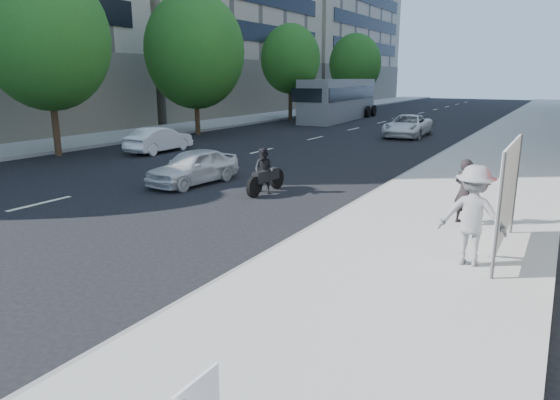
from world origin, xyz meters
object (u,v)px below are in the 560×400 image
Objects in this scene: jogger at (473,215)px; bus at (339,100)px; white_sedan_far at (408,126)px; motorcycle at (265,173)px; white_sedan_near at (194,166)px; pedestrian_woman at (465,191)px; white_sedan_mid at (159,140)px; protest_banner at (508,191)px.

bus is at bearing -66.89° from jogger.
motorcycle is at bearing -90.38° from white_sedan_far.
white_sedan_near is 1.71× the size of motorcycle.
white_sedan_near is 0.74× the size of white_sedan_far.
bus is at bearing -33.16° from pedestrian_woman.
white_sedan_near is 26.73m from bus.
white_sedan_mid is 0.30× the size of bus.
jogger is 2.76m from pedestrian_woman.
white_sedan_near is at bearing -24.99° from jogger.
bus is at bearing 119.00° from protest_banner.
protest_banner is 7.62m from motorcycle.
white_sedan_near is at bearing -99.81° from white_sedan_far.
pedestrian_woman is 0.51× the size of protest_banner.
motorcycle is at bearing -32.52° from jogger.
motorcycle is 27.50m from bus.
motorcycle is (-6.05, 0.87, -0.29)m from pedestrian_woman.
white_sedan_mid reaches higher than white_sedan_near.
jogger is at bearing 130.69° from pedestrian_woman.
motorcycle is (2.82, -0.00, 0.04)m from white_sedan_near.
bus reaches higher than motorcycle.
pedestrian_woman is at bearing -6.68° from motorcycle.
jogger is 0.53× the size of white_sedan_near.
protest_banner reaches higher than white_sedan_mid.
pedestrian_woman is at bearing -0.58° from white_sedan_near.
motorcycle is at bearing 149.48° from white_sedan_mid.
pedestrian_woman is 0.44× the size of white_sedan_near.
white_sedan_mid is 14.85m from white_sedan_far.
pedestrian_woman is at bearing 157.12° from white_sedan_mid.
white_sedan_near is (-9.48, 3.56, -0.49)m from jogger.
motorcycle is (-7.12, 2.61, -0.76)m from protest_banner.
protest_banner is at bearing 153.09° from white_sedan_mid.
protest_banner is 0.25× the size of bus.
bus reaches higher than white_sedan_far.
jogger reaches higher than motorcycle.
bus reaches higher than jogger.
white_sedan_mid is 0.77× the size of white_sedan_far.
white_sedan_far is at bearing -75.49° from jogger.
pedestrian_woman is at bearing -65.01° from bus.
white_sedan_far is (-7.05, 20.58, -0.43)m from jogger.
white_sedan_far is 17.03m from motorcycle.
jogger is at bearing 149.70° from white_sedan_mid.
pedestrian_woman reaches higher than white_sedan_mid.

